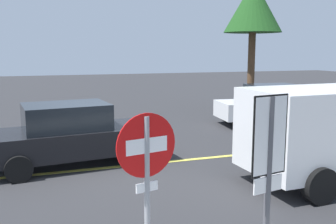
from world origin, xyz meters
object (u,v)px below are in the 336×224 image
object	(u,v)px
stop_sign	(147,176)
speed_limit_sign	(269,157)
tree_left_verge	(253,8)
car_black_far_lane	(73,134)
car_white_near_curb	(269,105)

from	to	relation	value
stop_sign	speed_limit_sign	xyz separation A→B (m)	(1.47, -0.26, 0.17)
speed_limit_sign	tree_left_verge	world-z (taller)	tree_left_verge
car_black_far_lane	speed_limit_sign	bearing A→B (deg)	-74.10
car_white_near_curb	tree_left_verge	xyz separation A→B (m)	(1.40, 3.83, 4.34)
stop_sign	tree_left_verge	size ratio (longest dim) A/B	0.36
stop_sign	car_black_far_lane	world-z (taller)	stop_sign
stop_sign	car_black_far_lane	distance (m)	6.18
speed_limit_sign	car_white_near_curb	bearing A→B (deg)	56.58
car_white_near_curb	car_black_far_lane	bearing A→B (deg)	-158.31
stop_sign	speed_limit_sign	size ratio (longest dim) A/B	0.93
car_black_far_lane	tree_left_verge	world-z (taller)	tree_left_verge
speed_limit_sign	car_black_far_lane	xyz separation A→B (m)	(-1.82, 6.38, -0.93)
tree_left_verge	stop_sign	bearing A→B (deg)	-124.94
speed_limit_sign	car_black_far_lane	size ratio (longest dim) A/B	0.54
stop_sign	speed_limit_sign	bearing A→B (deg)	-10.02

